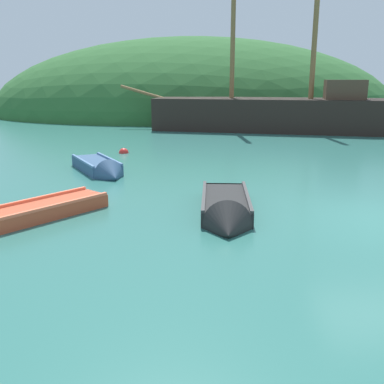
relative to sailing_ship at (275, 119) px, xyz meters
The scene contains 7 objects.
ground_plane 17.72m from the sailing_ship, 92.83° to the right, with size 120.00×120.00×0.00m, color #2D6B60.
shore_hill 14.69m from the sailing_ship, 109.66° to the left, with size 36.14×23.53×13.41m, color #2D602D.
sailing_ship is the anchor object (origin of this frame).
rowboat_portside 15.04m from the sailing_ship, 123.08° to the right, with size 2.48×3.40×0.96m.
rowboat_far 19.83m from the sailing_ship, 116.48° to the right, with size 2.99×3.26×0.90m.
rowboat_outer_right 18.00m from the sailing_ship, 103.96° to the right, with size 1.25×3.58×1.06m.
buoy_red 11.71m from the sailing_ship, 133.58° to the right, with size 0.42×0.42×0.42m, color red.
Camera 1 is at (-4.25, -9.38, 3.08)m, focal length 40.94 mm.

